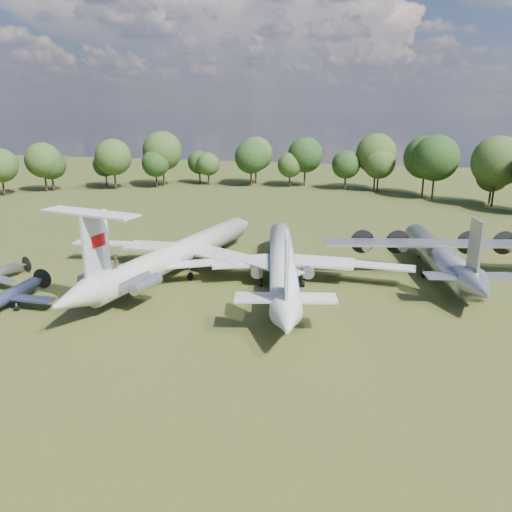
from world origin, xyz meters
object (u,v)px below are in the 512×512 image
(an12_transport, at_px, (438,260))
(small_prop_west, at_px, (7,300))
(tu104_jet, at_px, (282,267))
(person_on_il62, at_px, (116,261))
(il62_airliner, at_px, (180,258))

(an12_transport, bearing_deg, small_prop_west, -165.54)
(tu104_jet, height_order, person_on_il62, person_on_il62)
(an12_transport, distance_m, person_on_il62, 43.12)
(small_prop_west, bearing_deg, an12_transport, 25.06)
(il62_airliner, distance_m, tu104_jet, 14.79)
(il62_airliner, relative_size, small_prop_west, 3.16)
(il62_airliner, height_order, small_prop_west, il62_airliner)
(small_prop_west, bearing_deg, il62_airliner, 47.71)
(an12_transport, distance_m, small_prop_west, 55.65)
(an12_transport, bearing_deg, person_on_il62, -163.14)
(il62_airliner, height_order, tu104_jet, il62_airliner)
(person_on_il62, bearing_deg, small_prop_west, 33.00)
(tu104_jet, bearing_deg, an12_transport, 10.50)
(tu104_jet, bearing_deg, il62_airliner, 164.79)
(an12_transport, height_order, person_on_il62, person_on_il62)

